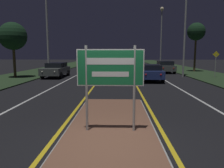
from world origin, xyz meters
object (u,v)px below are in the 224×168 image
(streetlight_right_near, at_px, (186,9))
(car_receding_1, at_px, (165,67))
(streetlight_right_far, at_px, (161,27))
(car_receding_0, at_px, (150,72))
(car_approaching_1, at_px, (100,65))
(warning_sign, at_px, (216,62))
(highway_sign, at_px, (110,72))
(car_approaching_0, at_px, (56,69))

(streetlight_right_near, relative_size, car_receding_1, 2.30)
(streetlight_right_far, height_order, car_receding_0, streetlight_right_far)
(car_approaching_1, bearing_deg, car_receding_0, -67.12)
(car_approaching_1, bearing_deg, streetlight_right_far, 20.22)
(streetlight_right_near, height_order, warning_sign, streetlight_right_near)
(car_receding_0, bearing_deg, warning_sign, 19.46)
(highway_sign, bearing_deg, streetlight_right_far, 76.61)
(car_receding_1, bearing_deg, streetlight_right_near, -80.39)
(highway_sign, distance_m, car_receding_0, 12.62)
(warning_sign, bearing_deg, highway_sign, -122.27)
(streetlight_right_near, xyz_separation_m, car_approaching_1, (-8.91, 9.05, -5.69))
(streetlight_right_far, distance_m, warning_sign, 14.40)
(highway_sign, relative_size, warning_sign, 0.98)
(streetlight_right_near, distance_m, car_approaching_1, 13.92)
(streetlight_right_far, bearing_deg, streetlight_right_near, -90.54)
(streetlight_right_near, relative_size, car_approaching_1, 2.26)
(streetlight_right_near, distance_m, car_receding_0, 7.53)
(streetlight_right_near, distance_m, car_approaching_0, 13.64)
(car_receding_0, bearing_deg, streetlight_right_far, 76.24)
(highway_sign, distance_m, streetlight_right_far, 29.01)
(streetlight_right_near, bearing_deg, car_receding_0, -138.76)
(highway_sign, bearing_deg, warning_sign, 57.73)
(car_approaching_0, bearing_deg, highway_sign, -68.78)
(highway_sign, height_order, car_receding_0, highway_sign)
(streetlight_right_far, relative_size, car_approaching_1, 2.14)
(streetlight_right_near, height_order, car_approaching_0, streetlight_right_near)
(streetlight_right_far, distance_m, car_approaching_0, 18.70)
(streetlight_right_near, relative_size, streetlight_right_far, 1.06)
(highway_sign, relative_size, car_approaching_1, 0.56)
(warning_sign, bearing_deg, car_approaching_1, 138.93)
(highway_sign, height_order, streetlight_right_far, streetlight_right_far)
(highway_sign, relative_size, streetlight_right_near, 0.25)
(highway_sign, height_order, car_approaching_1, highway_sign)
(car_receding_0, xyz_separation_m, car_receding_1, (2.91, 7.99, -0.00))
(car_receding_0, bearing_deg, car_receding_1, 70.00)
(highway_sign, height_order, car_receding_1, highway_sign)
(highway_sign, xyz_separation_m, car_receding_0, (2.81, 12.26, -1.03))
(car_receding_0, distance_m, car_approaching_0, 9.13)
(car_receding_1, xyz_separation_m, car_approaching_1, (-8.10, 4.31, -0.00))
(streetlight_right_near, height_order, car_receding_0, streetlight_right_near)
(car_approaching_0, bearing_deg, warning_sign, -2.28)
(highway_sign, bearing_deg, car_receding_0, 77.10)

